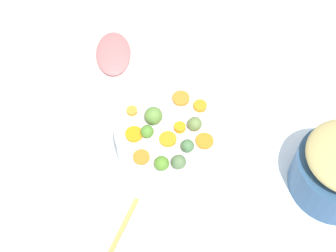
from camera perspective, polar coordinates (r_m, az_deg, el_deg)
tabletop at (r=1.14m, az=-0.94°, el=-3.18°), size 2.40×2.40×0.02m
serving_bowl_carrots at (r=1.08m, az=0.00°, el=-1.79°), size 0.24×0.24×0.10m
carrot_slice_0 at (r=1.02m, az=-0.02°, el=-1.58°), size 0.04×0.04×0.01m
carrot_slice_1 at (r=1.06m, az=-4.36°, el=1.82°), size 0.03×0.03×0.01m
carrot_slice_2 at (r=1.08m, az=1.56°, el=3.34°), size 0.06×0.06×0.01m
carrot_slice_3 at (r=1.03m, az=-4.11°, el=-0.98°), size 0.04×0.04×0.01m
carrot_slice_4 at (r=1.07m, az=3.87°, el=2.43°), size 0.04×0.04×0.01m
carrot_slice_5 at (r=1.02m, az=4.40°, el=-1.80°), size 0.06×0.06×0.01m
carrot_slice_6 at (r=1.00m, az=-3.22°, el=-3.75°), size 0.05×0.05×0.01m
carrot_slice_7 at (r=1.03m, az=1.42°, el=-0.17°), size 0.03×0.03×0.01m
brussels_sprout_0 at (r=0.98m, az=-0.77°, el=-4.50°), size 0.03×0.03×0.03m
brussels_sprout_1 at (r=0.98m, az=1.30°, el=-4.33°), size 0.03×0.03×0.03m
brussels_sprout_2 at (r=1.02m, az=-2.36°, el=-0.84°), size 0.03×0.03×0.03m
brussels_sprout_3 at (r=1.03m, az=3.23°, el=0.27°), size 0.03×0.03×0.03m
brussels_sprout_4 at (r=1.00m, az=2.36°, el=-2.40°), size 0.03×0.03×0.03m
brussels_sprout_5 at (r=1.03m, az=-1.96°, el=1.10°), size 0.04×0.04×0.04m
ham_plate at (r=1.30m, az=-6.98°, el=7.84°), size 0.25×0.25×0.01m
ham_slice_main at (r=1.29m, az=-6.58°, el=8.67°), size 0.16×0.18×0.03m
dish_towel at (r=1.31m, az=18.99°, el=4.96°), size 0.19×0.16×0.01m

